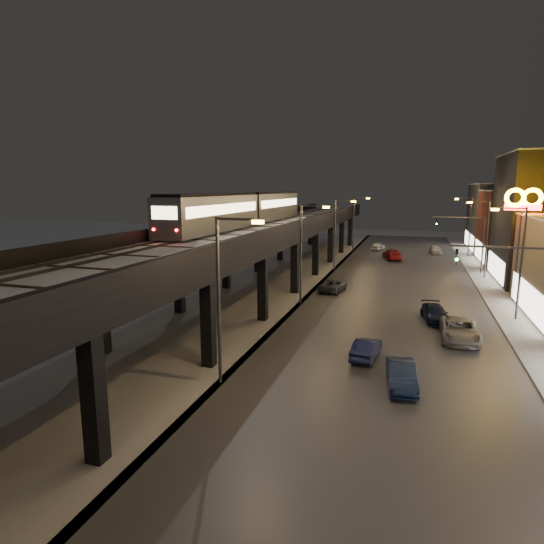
% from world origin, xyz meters
% --- Properties ---
extents(road_surface, '(17.00, 120.00, 0.06)m').
position_xyz_m(road_surface, '(7.50, 35.00, 0.03)').
color(road_surface, '#46474D').
rests_on(road_surface, ground).
extents(sidewalk_right, '(4.00, 120.00, 0.14)m').
position_xyz_m(sidewalk_right, '(17.50, 35.00, 0.07)').
color(sidewalk_right, '#9FA1A8').
rests_on(sidewalk_right, ground).
extents(under_viaduct_pavement, '(11.00, 120.00, 0.06)m').
position_xyz_m(under_viaduct_pavement, '(-6.00, 35.00, 0.03)').
color(under_viaduct_pavement, '#9FA1A8').
rests_on(under_viaduct_pavement, ground).
extents(elevated_viaduct, '(9.00, 100.00, 6.30)m').
position_xyz_m(elevated_viaduct, '(-6.00, 31.84, 5.62)').
color(elevated_viaduct, black).
rests_on(elevated_viaduct, ground).
extents(viaduct_trackbed, '(8.40, 100.00, 0.32)m').
position_xyz_m(viaduct_trackbed, '(-6.01, 31.97, 6.39)').
color(viaduct_trackbed, '#B2B7C1').
rests_on(viaduct_trackbed, elevated_viaduct).
extents(viaduct_parapet_streetside, '(0.30, 100.00, 1.10)m').
position_xyz_m(viaduct_parapet_streetside, '(-1.65, 32.00, 6.85)').
color(viaduct_parapet_streetside, black).
rests_on(viaduct_parapet_streetside, elevated_viaduct).
extents(viaduct_parapet_far, '(0.30, 100.00, 1.10)m').
position_xyz_m(viaduct_parapet_far, '(-10.35, 32.00, 6.85)').
color(viaduct_parapet_far, black).
rests_on(viaduct_parapet_far, elevated_viaduct).
extents(building_e, '(12.20, 12.20, 10.16)m').
position_xyz_m(building_e, '(23.99, 62.00, 5.08)').
color(building_e, '#5D241C').
rests_on(building_e, ground).
extents(building_f, '(12.20, 16.20, 11.16)m').
position_xyz_m(building_f, '(23.99, 76.00, 5.58)').
color(building_f, '#303034').
rests_on(building_f, ground).
extents(streetlight_left_1, '(2.57, 0.28, 9.00)m').
position_xyz_m(streetlight_left_1, '(-0.43, 13.00, 5.24)').
color(streetlight_left_1, '#38383A').
rests_on(streetlight_left_1, ground).
extents(streetlight_left_2, '(2.57, 0.28, 9.00)m').
position_xyz_m(streetlight_left_2, '(-0.43, 31.00, 5.24)').
color(streetlight_left_2, '#38383A').
rests_on(streetlight_left_2, ground).
extents(streetlight_right_2, '(2.56, 0.28, 9.00)m').
position_xyz_m(streetlight_right_2, '(16.73, 31.00, 5.24)').
color(streetlight_right_2, '#38383A').
rests_on(streetlight_right_2, ground).
extents(streetlight_left_3, '(2.57, 0.28, 9.00)m').
position_xyz_m(streetlight_left_3, '(-0.43, 49.00, 5.24)').
color(streetlight_left_3, '#38383A').
rests_on(streetlight_left_3, ground).
extents(streetlight_right_3, '(2.56, 0.28, 9.00)m').
position_xyz_m(streetlight_right_3, '(16.73, 49.00, 5.24)').
color(streetlight_right_3, '#38383A').
rests_on(streetlight_right_3, ground).
extents(streetlight_left_4, '(2.57, 0.28, 9.00)m').
position_xyz_m(streetlight_left_4, '(-0.43, 67.00, 5.24)').
color(streetlight_left_4, '#38383A').
rests_on(streetlight_left_4, ground).
extents(streetlight_right_4, '(2.56, 0.28, 9.00)m').
position_xyz_m(streetlight_right_4, '(16.73, 67.00, 5.24)').
color(streetlight_right_4, '#38383A').
rests_on(streetlight_right_4, ground).
extents(traffic_light_rig_a, '(6.10, 0.34, 7.00)m').
position_xyz_m(traffic_light_rig_a, '(15.84, 22.00, 4.50)').
color(traffic_light_rig_a, '#38383A').
rests_on(traffic_light_rig_a, ground).
extents(traffic_light_rig_b, '(6.10, 0.34, 7.00)m').
position_xyz_m(traffic_light_rig_b, '(15.84, 52.00, 4.50)').
color(traffic_light_rig_b, '#38383A').
rests_on(traffic_light_rig_b, ground).
extents(subway_train, '(2.82, 33.91, 3.37)m').
position_xyz_m(subway_train, '(-8.50, 37.96, 8.29)').
color(subway_train, gray).
rests_on(subway_train, viaduct_trackbed).
extents(car_near_white, '(1.71, 3.83, 1.22)m').
position_xyz_m(car_near_white, '(6.46, 19.03, 0.61)').
color(car_near_white, '#141C4D').
rests_on(car_near_white, ground).
extents(car_mid_silver, '(2.58, 4.72, 1.26)m').
position_xyz_m(car_mid_silver, '(1.26, 36.87, 0.63)').
color(car_mid_silver, '#40434C').
rests_on(car_mid_silver, ground).
extents(car_mid_dark, '(3.32, 5.59, 1.52)m').
position_xyz_m(car_mid_dark, '(5.98, 60.36, 0.76)').
color(car_mid_dark, maroon).
rests_on(car_mid_dark, ground).
extents(car_far_white, '(2.53, 4.18, 1.33)m').
position_xyz_m(car_far_white, '(3.18, 69.92, 0.67)').
color(car_far_white, silver).
rests_on(car_far_white, ground).
extents(car_onc_silver, '(1.89, 4.17, 1.33)m').
position_xyz_m(car_onc_silver, '(8.65, 15.36, 0.66)').
color(car_onc_silver, '#0E1A3D').
rests_on(car_onc_silver, ground).
extents(car_onc_dark, '(2.45, 5.26, 1.46)m').
position_xyz_m(car_onc_dark, '(12.25, 24.39, 0.73)').
color(car_onc_dark, gray).
rests_on(car_onc_dark, ground).
extents(car_onc_white, '(2.47, 4.55, 1.25)m').
position_xyz_m(car_onc_white, '(10.83, 28.74, 0.63)').
color(car_onc_white, black).
rests_on(car_onc_white, ground).
extents(car_onc_red, '(2.17, 4.26, 1.39)m').
position_xyz_m(car_onc_red, '(12.28, 68.42, 0.69)').
color(car_onc_red, silver).
rests_on(car_onc_red, ground).
extents(sign_mcdonalds, '(3.11, 0.65, 10.43)m').
position_xyz_m(sign_mcdonalds, '(18.00, 37.44, 8.54)').
color(sign_mcdonalds, '#38383A').
rests_on(sign_mcdonalds, ground).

